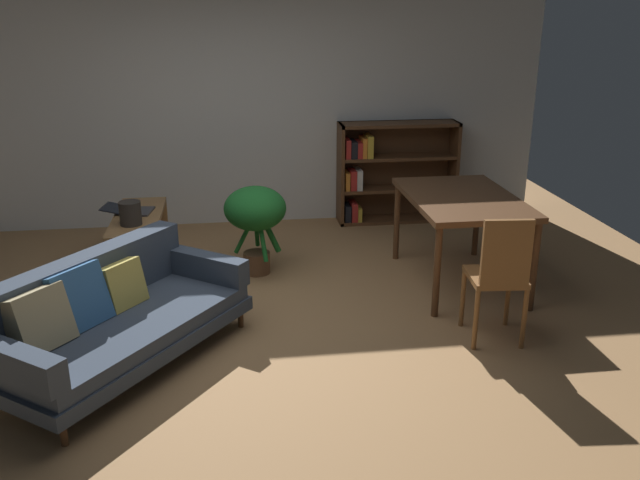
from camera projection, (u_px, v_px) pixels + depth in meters
name	position (u px, v px, depth m)	size (l,w,h in m)	color
ground_plane	(248.00, 326.00, 5.20)	(8.16, 8.16, 0.00)	#A87A4C
back_wall_panel	(235.00, 101.00, 7.27)	(6.80, 0.10, 2.70)	silver
fabric_couch	(109.00, 315.00, 4.57)	(1.79, 1.98, 0.73)	#56351E
media_console	(140.00, 243.00, 6.22)	(0.42, 1.21, 0.53)	olive
open_laptop	(130.00, 210.00, 6.23)	(0.49, 0.34, 0.06)	#333338
desk_speaker	(130.00, 213.00, 5.85)	(0.19, 0.19, 0.21)	#2D2823
potted_floor_plant	(255.00, 214.00, 6.03)	(0.56, 0.56, 0.82)	brown
dining_table	(462.00, 204.00, 5.78)	(0.90, 1.39, 0.80)	#56351E
dining_chair_near	(499.00, 273.00, 4.78)	(0.42, 0.44, 0.98)	brown
bookshelf	(389.00, 171.00, 7.57)	(1.33, 0.34, 1.12)	#56351E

